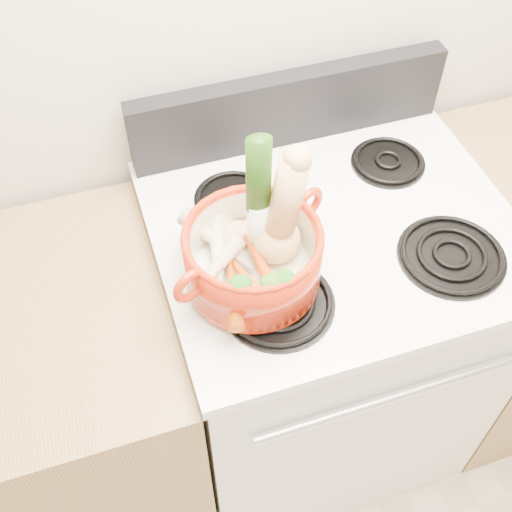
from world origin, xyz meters
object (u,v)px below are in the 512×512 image
object	(u,v)px
dutch_oven	(253,257)
squash	(278,212)
stove_body	(319,344)
leek	(258,198)

from	to	relation	value
dutch_oven	squash	world-z (taller)	squash
stove_body	leek	size ratio (longest dim) A/B	3.03
stove_body	dutch_oven	distance (m)	0.62
dutch_oven	leek	bearing A→B (deg)	34.28
dutch_oven	squash	distance (m)	0.10
dutch_oven	squash	xyz separation A→B (m)	(0.06, 0.02, 0.08)
stove_body	squash	distance (m)	0.68
leek	stove_body	bearing A→B (deg)	19.82
squash	leek	xyz separation A→B (m)	(-0.03, 0.02, 0.03)
leek	dutch_oven	bearing A→B (deg)	-117.37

